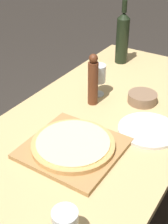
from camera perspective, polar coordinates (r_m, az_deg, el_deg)
dining_table at (r=1.42m, az=3.27°, el=-4.16°), size 0.76×1.60×0.74m
cutting_board at (r=1.18m, az=-1.99°, el=-6.62°), size 0.34×0.33×0.02m
pizza at (r=1.16m, az=-2.01°, el=-5.85°), size 0.31×0.31×0.02m
wine_bottle at (r=1.84m, az=7.04°, el=13.41°), size 0.07×0.07×0.36m
pepper_mill at (r=1.41m, az=1.66°, el=5.76°), size 0.05×0.05×0.24m
wine_glass at (r=1.48m, az=2.51°, el=6.90°), size 0.08×0.08×0.16m
small_bowl at (r=1.48m, az=10.62°, el=2.55°), size 0.14×0.14×0.05m
dinner_plate at (r=1.30m, az=11.66°, el=-3.19°), size 0.25×0.25×0.01m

